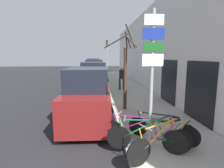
{
  "coord_description": "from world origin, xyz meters",
  "views": [
    {
      "loc": [
        0.22,
        -0.97,
        2.71
      ],
      "look_at": [
        0.86,
        6.48,
        1.54
      ],
      "focal_mm": 28.0,
      "sensor_mm": 36.0,
      "label": 1
    }
  ],
  "objects_px": {
    "bicycle_3": "(162,129)",
    "parked_car_0": "(88,98)",
    "bicycle_0": "(165,142)",
    "parked_car_2": "(93,72)",
    "bicycle_1": "(148,137)",
    "bicycle_2": "(142,134)",
    "street_tree": "(125,71)",
    "traffic_light": "(107,54)",
    "parked_car_1": "(93,80)",
    "pedestrian_near": "(122,77)",
    "signpost": "(152,73)",
    "parked_car_3": "(94,69)"
  },
  "relations": [
    {
      "from": "parked_car_2",
      "to": "parked_car_3",
      "type": "bearing_deg",
      "value": 87.05
    },
    {
      "from": "bicycle_2",
      "to": "parked_car_1",
      "type": "distance_m",
      "value": 8.33
    },
    {
      "from": "pedestrian_near",
      "to": "parked_car_2",
      "type": "bearing_deg",
      "value": -67.28
    },
    {
      "from": "parked_car_2",
      "to": "traffic_light",
      "type": "relative_size",
      "value": 1.09
    },
    {
      "from": "street_tree",
      "to": "bicycle_2",
      "type": "bearing_deg",
      "value": -91.89
    },
    {
      "from": "bicycle_1",
      "to": "traffic_light",
      "type": "xyz_separation_m",
      "value": [
        -0.26,
        15.01,
        2.49
      ]
    },
    {
      "from": "street_tree",
      "to": "traffic_light",
      "type": "relative_size",
      "value": 0.91
    },
    {
      "from": "bicycle_1",
      "to": "parked_car_0",
      "type": "relative_size",
      "value": 0.53
    },
    {
      "from": "bicycle_0",
      "to": "pedestrian_near",
      "type": "xyz_separation_m",
      "value": [
        0.21,
        9.38,
        0.63
      ]
    },
    {
      "from": "bicycle_0",
      "to": "parked_car_3",
      "type": "xyz_separation_m",
      "value": [
        -2.18,
        19.87,
        0.56
      ]
    },
    {
      "from": "parked_car_0",
      "to": "parked_car_3",
      "type": "distance_m",
      "value": 16.88
    },
    {
      "from": "bicycle_3",
      "to": "street_tree",
      "type": "distance_m",
      "value": 3.82
    },
    {
      "from": "pedestrian_near",
      "to": "street_tree",
      "type": "xyz_separation_m",
      "value": [
        -0.55,
        -5.09,
        0.87
      ]
    },
    {
      "from": "bicycle_1",
      "to": "parked_car_3",
      "type": "relative_size",
      "value": 0.49
    },
    {
      "from": "bicycle_3",
      "to": "parked_car_0",
      "type": "relative_size",
      "value": 0.43
    },
    {
      "from": "parked_car_3",
      "to": "signpost",
      "type": "bearing_deg",
      "value": -82.73
    },
    {
      "from": "bicycle_2",
      "to": "parked_car_3",
      "type": "relative_size",
      "value": 0.47
    },
    {
      "from": "bicycle_2",
      "to": "parked_car_1",
      "type": "xyz_separation_m",
      "value": [
        -1.58,
        8.16,
        0.51
      ]
    },
    {
      "from": "parked_car_1",
      "to": "street_tree",
      "type": "relative_size",
      "value": 1.16
    },
    {
      "from": "signpost",
      "to": "parked_car_3",
      "type": "bearing_deg",
      "value": 95.58
    },
    {
      "from": "bicycle_0",
      "to": "pedestrian_near",
      "type": "relative_size",
      "value": 1.2
    },
    {
      "from": "bicycle_1",
      "to": "bicycle_2",
      "type": "distance_m",
      "value": 0.25
    },
    {
      "from": "bicycle_1",
      "to": "parked_car_1",
      "type": "distance_m",
      "value": 8.56
    },
    {
      "from": "bicycle_1",
      "to": "street_tree",
      "type": "distance_m",
      "value": 4.27
    },
    {
      "from": "bicycle_1",
      "to": "bicycle_2",
      "type": "relative_size",
      "value": 1.04
    },
    {
      "from": "parked_car_0",
      "to": "traffic_light",
      "type": "distance_m",
      "value": 12.56
    },
    {
      "from": "street_tree",
      "to": "traffic_light",
      "type": "xyz_separation_m",
      "value": [
        -0.26,
        11.02,
        0.98
      ]
    },
    {
      "from": "parked_car_2",
      "to": "parked_car_3",
      "type": "relative_size",
      "value": 1.08
    },
    {
      "from": "parked_car_0",
      "to": "signpost",
      "type": "bearing_deg",
      "value": -53.08
    },
    {
      "from": "bicycle_3",
      "to": "parked_car_3",
      "type": "height_order",
      "value": "parked_car_3"
    },
    {
      "from": "parked_car_0",
      "to": "pedestrian_near",
      "type": "relative_size",
      "value": 2.34
    },
    {
      "from": "bicycle_0",
      "to": "parked_car_2",
      "type": "height_order",
      "value": "parked_car_2"
    },
    {
      "from": "bicycle_1",
      "to": "bicycle_2",
      "type": "bearing_deg",
      "value": 43.91
    },
    {
      "from": "signpost",
      "to": "parked_car_1",
      "type": "height_order",
      "value": "signpost"
    },
    {
      "from": "bicycle_2",
      "to": "street_tree",
      "type": "distance_m",
      "value": 4.07
    },
    {
      "from": "bicycle_3",
      "to": "pedestrian_near",
      "type": "relative_size",
      "value": 1.01
    },
    {
      "from": "traffic_light",
      "to": "bicycle_1",
      "type": "bearing_deg",
      "value": -89.01
    },
    {
      "from": "pedestrian_near",
      "to": "traffic_light",
      "type": "relative_size",
      "value": 0.4
    },
    {
      "from": "parked_car_1",
      "to": "bicycle_0",
      "type": "bearing_deg",
      "value": -80.17
    },
    {
      "from": "pedestrian_near",
      "to": "street_tree",
      "type": "bearing_deg",
      "value": 81.09
    },
    {
      "from": "bicycle_0",
      "to": "traffic_light",
      "type": "height_order",
      "value": "traffic_light"
    },
    {
      "from": "signpost",
      "to": "bicycle_0",
      "type": "distance_m",
      "value": 1.79
    },
    {
      "from": "signpost",
      "to": "parked_car_2",
      "type": "height_order",
      "value": "signpost"
    },
    {
      "from": "street_tree",
      "to": "parked_car_2",
      "type": "bearing_deg",
      "value": 100.01
    },
    {
      "from": "bicycle_3",
      "to": "parked_car_0",
      "type": "height_order",
      "value": "parked_car_0"
    },
    {
      "from": "bicycle_1",
      "to": "traffic_light",
      "type": "relative_size",
      "value": 0.5
    },
    {
      "from": "bicycle_2",
      "to": "parked_car_0",
      "type": "relative_size",
      "value": 0.51
    },
    {
      "from": "parked_car_3",
      "to": "bicycle_1",
      "type": "bearing_deg",
      "value": -82.93
    },
    {
      "from": "parked_car_1",
      "to": "pedestrian_near",
      "type": "xyz_separation_m",
      "value": [
        2.26,
        0.71,
        0.13
      ]
    },
    {
      "from": "bicycle_1",
      "to": "signpost",
      "type": "bearing_deg",
      "value": -18.81
    }
  ]
}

